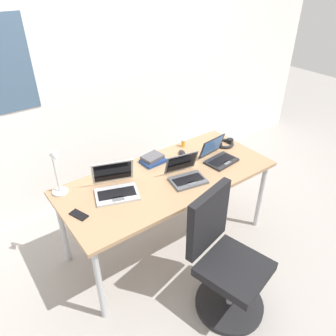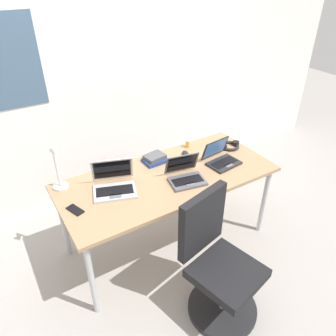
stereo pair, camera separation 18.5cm
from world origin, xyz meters
name	(u,v)px [view 2 (the right image)]	position (x,y,z in m)	size (l,w,h in m)	color
ground_plane	(168,240)	(0.00, 0.00, 0.00)	(12.00, 12.00, 0.00)	gray
wall_back	(109,75)	(0.00, 1.10, 1.30)	(6.00, 0.13, 2.60)	silver
desk	(168,182)	(0.00, 0.00, 0.68)	(1.80, 0.80, 0.74)	#9E7A56
desk_lamp	(58,168)	(-0.80, 0.28, 0.94)	(0.12, 0.18, 0.40)	silver
laptop_near_mouse	(221,159)	(0.51, -0.06, 0.78)	(0.30, 0.28, 0.20)	#232326
laptop_by_keyboard	(186,176)	(0.09, -0.12, 0.78)	(0.32, 0.31, 0.20)	#515459
laptop_far_corner	(114,185)	(-0.45, 0.06, 0.79)	(0.40, 0.38, 0.23)	#B7BABC
computer_mouse	(185,153)	(0.31, 0.21, 0.76)	(0.06, 0.10, 0.03)	black
cell_phone	(75,210)	(-0.79, -0.02, 0.74)	(0.06, 0.14, 0.01)	black
headphones	(230,146)	(0.76, 0.11, 0.76)	(0.21, 0.18, 0.04)	black
pill_bottle	(188,143)	(0.41, 0.32, 0.78)	(0.04, 0.04, 0.08)	gold
book_stack	(155,159)	(0.02, 0.26, 0.77)	(0.21, 0.17, 0.06)	navy
office_chair	(218,268)	(-0.05, -0.75, 0.40)	(0.53, 0.58, 0.97)	black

